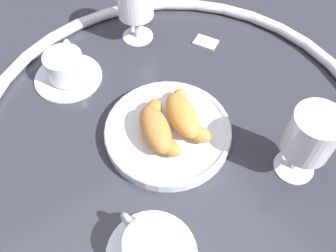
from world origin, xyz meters
TOP-DOWN VIEW (x-y plane):
  - ground_plane at (0.00, 0.00)m, footprint 2.20×2.20m
  - table_chrome_rim at (0.00, 0.00)m, footprint 0.74×0.74m
  - pastry_plate at (0.00, -0.02)m, footprint 0.23×0.23m
  - croissant_large at (-0.00, -0.04)m, footprint 0.13×0.09m
  - croissant_small at (0.01, 0.01)m, footprint 0.13×0.09m
  - coffee_cup_near at (-0.24, -0.09)m, footprint 0.14×0.14m
  - coffee_cup_far at (0.15, -0.17)m, footprint 0.14×0.14m
  - juice_glass_left at (-0.25, 0.09)m, footprint 0.08×0.08m
  - juice_glass_right at (0.18, 0.11)m, footprint 0.08×0.08m
  - sugar_packet at (-0.15, 0.20)m, footprint 0.06×0.05m

SIDE VIEW (x-z plane):
  - ground_plane at x=0.00m, z-range 0.00..0.00m
  - sugar_packet at x=-0.15m, z-range 0.00..0.01m
  - table_chrome_rim at x=0.00m, z-range 0.00..0.02m
  - pastry_plate at x=0.00m, z-range 0.00..0.03m
  - coffee_cup_near at x=-0.24m, z-range 0.00..0.06m
  - coffee_cup_far at x=0.15m, z-range 0.00..0.06m
  - croissant_large at x=0.00m, z-range 0.02..0.06m
  - croissant_small at x=0.01m, z-range 0.02..0.06m
  - juice_glass_right at x=0.18m, z-range 0.02..0.16m
  - juice_glass_left at x=-0.25m, z-range 0.02..0.16m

